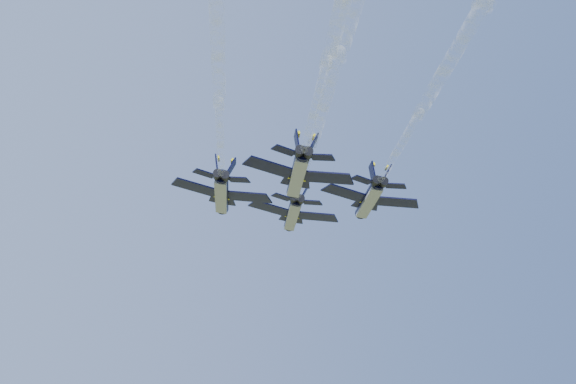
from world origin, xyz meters
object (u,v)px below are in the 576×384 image
jet_left (222,194)px  jet_right (369,200)px  jet_lead (293,214)px  jet_slot (298,175)px

jet_left → jet_right: (19.20, -6.74, 0.00)m
jet_lead → jet_slot: (-9.57, -19.15, 0.00)m
jet_lead → jet_slot: size_ratio=1.00×
jet_lead → jet_right: bearing=-44.8°
jet_left → jet_slot: size_ratio=1.00×
jet_lead → jet_right: 13.85m
jet_right → jet_slot: size_ratio=1.00×
jet_lead → jet_left: (-14.12, -6.15, 0.00)m
jet_left → jet_right: size_ratio=1.00×
jet_lead → jet_left: 15.40m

